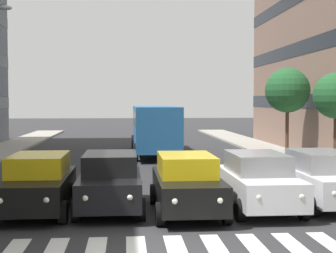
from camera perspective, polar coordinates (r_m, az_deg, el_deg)
name	(u,v)px	position (r m, az deg, el deg)	size (l,w,h in m)	color
ground_plane	(157,253)	(11.32, -1.22, -14.11)	(180.00, 180.00, 0.00)	#2D2D30
crosswalk_markings	(157,253)	(11.32, -1.22, -14.09)	(8.55, 2.80, 0.01)	silver
car_0	(323,178)	(16.73, 17.10, -5.58)	(2.02, 4.44, 1.72)	silver
car_1	(258,181)	(15.71, 10.13, -6.05)	(2.02, 4.44, 1.72)	silver
car_2	(187,183)	(15.00, 2.14, -6.43)	(2.02, 4.44, 1.72)	black
car_3	(110,181)	(15.50, -6.54, -6.14)	(2.02, 4.44, 1.72)	black
car_4	(38,183)	(15.54, -14.43, -6.19)	(2.02, 4.44, 1.72)	black
bus_behind_traffic	(154,125)	(31.56, -1.55, 0.22)	(2.78, 10.50, 3.00)	#286BAD
street_tree_1	(336,96)	(23.45, 18.49, 3.28)	(2.05, 2.05, 4.44)	#513823
street_tree_2	(288,91)	(29.96, 13.35, 3.97)	(2.59, 2.59, 5.09)	#513823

